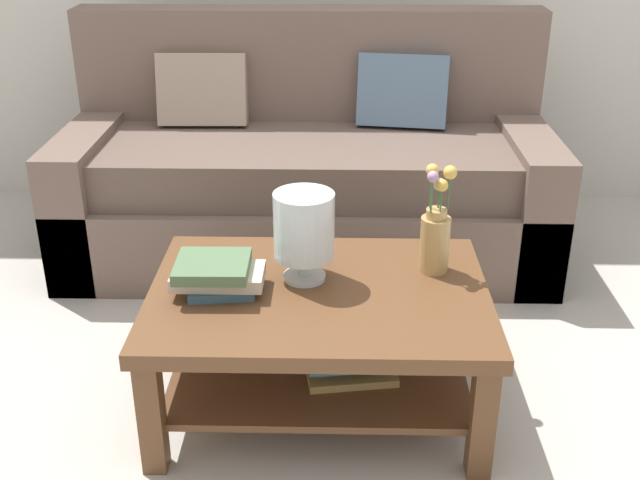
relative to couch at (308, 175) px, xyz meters
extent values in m
plane|color=#B7B2A8|center=(0.11, -0.90, -0.36)|extent=(10.00, 10.00, 0.00)
cube|color=brown|center=(0.00, -0.07, -0.18)|extent=(2.13, 0.90, 0.36)
cube|color=brown|center=(0.00, -0.10, 0.10)|extent=(1.89, 0.74, 0.20)
cube|color=brown|center=(0.00, 0.28, 0.35)|extent=(2.13, 0.20, 0.70)
cube|color=brown|center=(-0.96, -0.07, -0.06)|extent=(0.20, 0.90, 0.60)
cube|color=brown|center=(0.97, -0.07, -0.06)|extent=(0.20, 0.90, 0.60)
cube|color=gray|center=(-0.48, 0.14, 0.36)|extent=(0.40, 0.19, 0.34)
cube|color=slate|center=(0.43, 0.14, 0.36)|extent=(0.42, 0.24, 0.34)
cube|color=brown|center=(0.08, -1.20, 0.04)|extent=(1.06, 0.77, 0.05)
cube|color=brown|center=(-0.39, -1.52, -0.18)|extent=(0.07, 0.07, 0.38)
cube|color=brown|center=(0.55, -1.52, -0.18)|extent=(0.07, 0.07, 0.38)
cube|color=brown|center=(-0.39, -0.87, -0.18)|extent=(0.07, 0.07, 0.38)
cube|color=brown|center=(0.55, -0.87, -0.18)|extent=(0.07, 0.07, 0.38)
cube|color=brown|center=(0.08, -1.20, -0.22)|extent=(0.94, 0.65, 0.02)
cube|color=tan|center=(0.18, -1.24, -0.20)|extent=(0.31, 0.24, 0.03)
cube|color=#2D333D|center=(0.18, -1.15, -0.17)|extent=(0.31, 0.25, 0.03)
cube|color=#3D6075|center=(0.18, -1.23, -0.14)|extent=(0.30, 0.23, 0.04)
cube|color=#3D6075|center=(-0.22, -1.21, 0.08)|extent=(0.22, 0.19, 0.03)
cube|color=beige|center=(-0.23, -1.21, 0.11)|extent=(0.28, 0.16, 0.04)
cube|color=#51704C|center=(-0.24, -1.22, 0.15)|extent=(0.23, 0.21, 0.04)
cylinder|color=silver|center=(0.03, -1.12, 0.07)|extent=(0.14, 0.14, 0.02)
cylinder|color=silver|center=(0.03, -1.12, 0.11)|extent=(0.04, 0.04, 0.06)
cylinder|color=silver|center=(0.03, -1.12, 0.25)|extent=(0.19, 0.19, 0.21)
sphere|color=#3D6075|center=(0.00, -1.12, 0.20)|extent=(0.05, 0.05, 0.05)
sphere|color=tan|center=(0.06, -1.11, 0.20)|extent=(0.06, 0.06, 0.06)
cylinder|color=tan|center=(0.45, -1.05, 0.16)|extent=(0.10, 0.10, 0.19)
cylinder|color=tan|center=(0.45, -1.05, 0.26)|extent=(0.07, 0.07, 0.03)
cylinder|color=#426638|center=(0.48, -1.05, 0.33)|extent=(0.01, 0.01, 0.11)
sphere|color=gold|center=(0.48, -1.05, 0.40)|extent=(0.04, 0.04, 0.04)
cylinder|color=#426638|center=(0.45, -1.04, 0.31)|extent=(0.01, 0.01, 0.07)
sphere|color=silver|center=(0.45, -1.04, 0.36)|extent=(0.04, 0.04, 0.04)
cylinder|color=#426638|center=(0.43, -1.04, 0.34)|extent=(0.01, 0.01, 0.11)
sphere|color=gold|center=(0.43, -1.04, 0.41)|extent=(0.04, 0.04, 0.04)
cylinder|color=#426638|center=(0.43, -1.08, 0.33)|extent=(0.01, 0.01, 0.11)
sphere|color=#B28CB7|center=(0.43, -1.08, 0.40)|extent=(0.04, 0.04, 0.04)
cylinder|color=#426638|center=(0.46, -1.07, 0.32)|extent=(0.01, 0.01, 0.08)
sphere|color=gold|center=(0.46, -1.07, 0.37)|extent=(0.04, 0.04, 0.04)
camera|label=1|loc=(0.13, -3.32, 1.23)|focal=43.62mm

